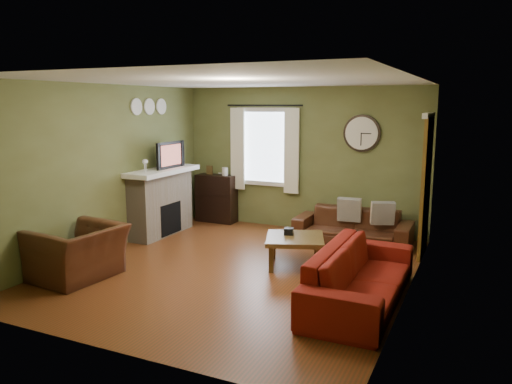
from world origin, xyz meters
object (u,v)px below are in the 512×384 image
at_px(coffee_table, 295,251).
at_px(bookshelf, 217,198).
at_px(sofa_brown, 353,226).
at_px(sofa_red, 361,275).
at_px(armchair, 78,253).

bearing_deg(coffee_table, bookshelf, 140.80).
distance_m(bookshelf, sofa_brown, 2.84).
xyz_separation_m(sofa_red, armchair, (-3.60, -0.76, 0.02)).
bearing_deg(armchair, sofa_brown, 143.49).
relative_size(armchair, coffee_table, 1.35).
bearing_deg(bookshelf, sofa_brown, -7.46).
bearing_deg(sofa_brown, bookshelf, 172.54).
bearing_deg(sofa_red, sofa_brown, 16.01).
bearing_deg(sofa_brown, sofa_red, -73.99).
height_order(bookshelf, sofa_red, bookshelf).
xyz_separation_m(sofa_brown, coffee_table, (-0.45, -1.56, -0.07)).
height_order(sofa_brown, armchair, armchair).
height_order(sofa_brown, coffee_table, sofa_brown).
bearing_deg(sofa_brown, armchair, -131.51).
xyz_separation_m(sofa_red, coffee_table, (-1.17, 0.94, -0.11)).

